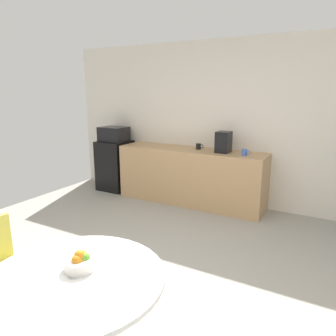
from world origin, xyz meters
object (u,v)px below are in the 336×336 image
mini_fridge (115,165)px  mug_white (199,146)px  fruit_bowl (80,261)px  round_table (76,295)px  mug_green (245,152)px  microwave (114,134)px  coffee_maker (223,142)px

mini_fridge → mug_white: size_ratio=7.10×
fruit_bowl → mini_fridge: bearing=125.6°
round_table → mug_green: mug_green is taller
mug_white → fruit_bowl: bearing=-78.6°
fruit_bowl → microwave: bearing=125.6°
microwave → round_table: (2.37, -3.35, -0.46)m
round_table → fruit_bowl: bearing=108.7°
microwave → coffee_maker: coffee_maker is taller
fruit_bowl → mug_green: (0.12, 3.18, 0.17)m
microwave → mug_green: 2.47m
microwave → round_table: 4.13m
microwave → round_table: size_ratio=0.44×
fruit_bowl → mug_white: mug_white is taller
coffee_maker → fruit_bowl: bearing=-85.9°
fruit_bowl → coffee_maker: 3.29m
mini_fridge → fruit_bowl: 4.04m
mug_green → coffee_maker: bearing=166.0°
round_table → mug_white: bearing=101.6°
fruit_bowl → mug_white: 3.40m
mug_white → mug_green: 0.81m
mini_fridge → coffee_maker: 2.19m
mug_green → coffee_maker: size_ratio=0.40×
coffee_maker → mini_fridge: bearing=180.0°
fruit_bowl → mug_white: bearing=101.4°
mini_fridge → fruit_bowl: mini_fridge is taller
mini_fridge → round_table: mini_fridge is taller
microwave → mug_green: (2.46, -0.09, -0.10)m
round_table → coffee_maker: size_ratio=3.42×
round_table → mug_green: 3.29m
mini_fridge → coffee_maker: coffee_maker is taller
round_table → mug_white: size_ratio=8.49×
mug_white → mug_green: (0.79, -0.15, 0.00)m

